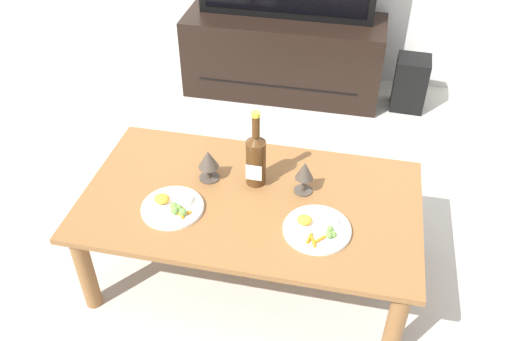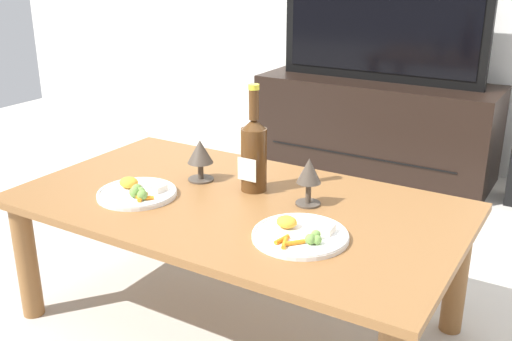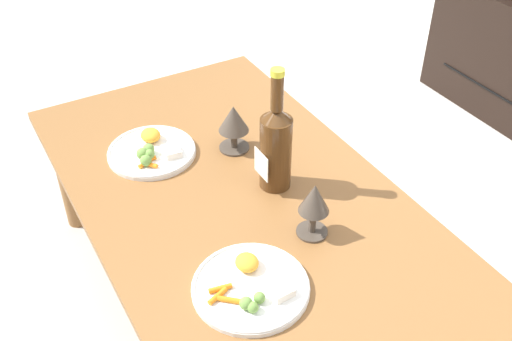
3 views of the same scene
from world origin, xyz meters
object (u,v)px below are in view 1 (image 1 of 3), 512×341
(dining_table, at_px, (251,210))
(goblet_right, at_px, (304,172))
(dinner_plate_left, at_px, (173,207))
(dinner_plate_right, at_px, (317,228))
(floor_speaker, at_px, (410,83))
(goblet_left, at_px, (208,161))
(tv_stand, at_px, (283,56))
(wine_bottle, at_px, (257,157))

(dining_table, height_order, goblet_right, goblet_right)
(dinner_plate_left, bearing_deg, dinner_plate_right, 0.09)
(floor_speaker, distance_m, goblet_right, 1.61)
(dinner_plate_left, bearing_deg, goblet_left, 67.83)
(floor_speaker, bearing_deg, goblet_left, -118.33)
(tv_stand, height_order, goblet_left, goblet_left)
(wine_bottle, bearing_deg, goblet_left, -175.11)
(dining_table, xyz_separation_m, dinner_plate_left, (-0.29, -0.13, 0.08))
(goblet_left, relative_size, dinner_plate_right, 0.54)
(dinner_plate_left, bearing_deg, dining_table, 24.12)
(dining_table, distance_m, dinner_plate_right, 0.32)
(tv_stand, bearing_deg, floor_speaker, -2.47)
(dining_table, relative_size, goblet_left, 9.69)
(tv_stand, xyz_separation_m, wine_bottle, (0.14, -1.51, 0.31))
(tv_stand, bearing_deg, dinner_plate_left, -94.79)
(dinner_plate_right, bearing_deg, goblet_left, 156.01)
(wine_bottle, bearing_deg, tv_stand, 95.39)
(dinner_plate_left, distance_m, dinner_plate_right, 0.57)
(goblet_right, bearing_deg, dining_table, -156.41)
(goblet_right, height_order, dinner_plate_left, goblet_right)
(wine_bottle, relative_size, dinner_plate_right, 1.32)
(dining_table, xyz_separation_m, goblet_left, (-0.20, 0.09, 0.16))
(goblet_right, bearing_deg, tv_stand, 102.65)
(dinner_plate_right, bearing_deg, floor_speaker, 76.67)
(tv_stand, relative_size, wine_bottle, 3.71)
(dining_table, xyz_separation_m, wine_bottle, (0.00, 0.11, 0.19))
(dinner_plate_right, bearing_deg, wine_bottle, 140.71)
(tv_stand, bearing_deg, dinner_plate_right, -76.24)
(goblet_left, bearing_deg, goblet_right, 0.00)
(dinner_plate_left, bearing_deg, floor_speaker, 60.22)
(dining_table, xyz_separation_m, goblet_right, (0.20, 0.09, 0.16))
(wine_bottle, height_order, goblet_right, wine_bottle)
(tv_stand, relative_size, goblet_right, 8.64)
(wine_bottle, bearing_deg, floor_speaker, 64.95)
(dining_table, relative_size, dinner_plate_right, 5.25)
(tv_stand, distance_m, dinner_plate_right, 1.81)
(floor_speaker, xyz_separation_m, dinner_plate_left, (-0.98, -1.71, 0.28))
(floor_speaker, height_order, dinner_plate_left, dinner_plate_left)
(tv_stand, xyz_separation_m, dinner_plate_right, (0.43, -1.74, 0.19))
(goblet_left, xyz_separation_m, dinner_plate_left, (-0.09, -0.22, -0.08))
(goblet_left, bearing_deg, tv_stand, 87.83)
(floor_speaker, bearing_deg, dining_table, -111.16)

